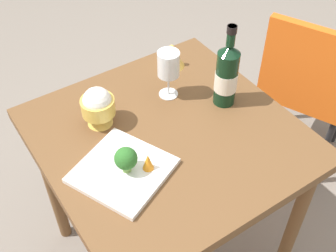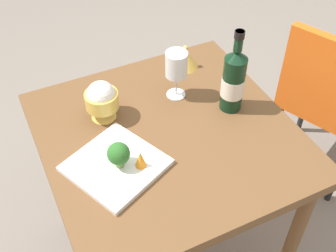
{
  "view_description": "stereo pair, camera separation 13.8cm",
  "coord_description": "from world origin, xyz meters",
  "px_view_note": "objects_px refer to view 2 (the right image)",
  "views": [
    {
      "loc": [
        0.54,
        0.82,
        1.75
      ],
      "look_at": [
        0.0,
        0.0,
        0.78
      ],
      "focal_mm": 46.12,
      "sensor_mm": 36.0,
      "label": 1
    },
    {
      "loc": [
        0.43,
        0.88,
        1.75
      ],
      "look_at": [
        0.0,
        0.0,
        0.78
      ],
      "focal_mm": 46.12,
      "sensor_mm": 36.0,
      "label": 2
    }
  ],
  "objects_px": {
    "serving_plate": "(116,165)",
    "wine_glass": "(176,65)",
    "chair_by_wall": "(329,96)",
    "rice_bowl_lid": "(185,58)",
    "carrot_garnish_left": "(141,159)",
    "wine_bottle": "(233,80)",
    "rice_bowl": "(102,100)",
    "broccoli_floret": "(119,154)"
  },
  "relations": [
    {
      "from": "serving_plate",
      "to": "wine_glass",
      "type": "bearing_deg",
      "value": -144.66
    },
    {
      "from": "wine_glass",
      "to": "chair_by_wall",
      "type": "bearing_deg",
      "value": 175.13
    },
    {
      "from": "chair_by_wall",
      "to": "rice_bowl_lid",
      "type": "distance_m",
      "value": 0.69
    },
    {
      "from": "carrot_garnish_left",
      "to": "wine_glass",
      "type": "bearing_deg",
      "value": -133.35
    },
    {
      "from": "wine_bottle",
      "to": "rice_bowl",
      "type": "height_order",
      "value": "wine_bottle"
    },
    {
      "from": "carrot_garnish_left",
      "to": "broccoli_floret",
      "type": "bearing_deg",
      "value": -26.59
    },
    {
      "from": "rice_bowl",
      "to": "serving_plate",
      "type": "bearing_deg",
      "value": 79.35
    },
    {
      "from": "wine_glass",
      "to": "serving_plate",
      "type": "bearing_deg",
      "value": 35.34
    },
    {
      "from": "wine_glass",
      "to": "rice_bowl_lid",
      "type": "bearing_deg",
      "value": -127.81
    },
    {
      "from": "wine_glass",
      "to": "rice_bowl_lid",
      "type": "relative_size",
      "value": 1.79
    },
    {
      "from": "chair_by_wall",
      "to": "serving_plate",
      "type": "bearing_deg",
      "value": -105.64
    },
    {
      "from": "rice_bowl",
      "to": "rice_bowl_lid",
      "type": "height_order",
      "value": "rice_bowl"
    },
    {
      "from": "wine_bottle",
      "to": "serving_plate",
      "type": "distance_m",
      "value": 0.47
    },
    {
      "from": "broccoli_floret",
      "to": "carrot_garnish_left",
      "type": "relative_size",
      "value": 1.49
    },
    {
      "from": "rice_bowl",
      "to": "broccoli_floret",
      "type": "xyz_separation_m",
      "value": [
        0.03,
        0.24,
        -0.01
      ]
    },
    {
      "from": "chair_by_wall",
      "to": "wine_glass",
      "type": "distance_m",
      "value": 0.8
    },
    {
      "from": "wine_glass",
      "to": "serving_plate",
      "type": "relative_size",
      "value": 0.54
    },
    {
      "from": "serving_plate",
      "to": "broccoli_floret",
      "type": "bearing_deg",
      "value": 126.74
    },
    {
      "from": "chair_by_wall",
      "to": "rice_bowl",
      "type": "height_order",
      "value": "rice_bowl"
    },
    {
      "from": "chair_by_wall",
      "to": "broccoli_floret",
      "type": "height_order",
      "value": "broccoli_floret"
    },
    {
      "from": "rice_bowl_lid",
      "to": "chair_by_wall",
      "type": "bearing_deg",
      "value": 162.11
    },
    {
      "from": "wine_bottle",
      "to": "rice_bowl",
      "type": "relative_size",
      "value": 2.13
    },
    {
      "from": "chair_by_wall",
      "to": "broccoli_floret",
      "type": "distance_m",
      "value": 1.07
    },
    {
      "from": "wine_glass",
      "to": "broccoli_floret",
      "type": "bearing_deg",
      "value": 37.58
    },
    {
      "from": "wine_bottle",
      "to": "broccoli_floret",
      "type": "xyz_separation_m",
      "value": [
        0.44,
        0.1,
        -0.05
      ]
    },
    {
      "from": "wine_glass",
      "to": "carrot_garnish_left",
      "type": "height_order",
      "value": "wine_glass"
    },
    {
      "from": "chair_by_wall",
      "to": "rice_bowl",
      "type": "distance_m",
      "value": 1.03
    },
    {
      "from": "broccoli_floret",
      "to": "carrot_garnish_left",
      "type": "height_order",
      "value": "broccoli_floret"
    },
    {
      "from": "serving_plate",
      "to": "carrot_garnish_left",
      "type": "height_order",
      "value": "carrot_garnish_left"
    },
    {
      "from": "rice_bowl",
      "to": "carrot_garnish_left",
      "type": "height_order",
      "value": "rice_bowl"
    },
    {
      "from": "wine_glass",
      "to": "broccoli_floret",
      "type": "height_order",
      "value": "wine_glass"
    },
    {
      "from": "rice_bowl_lid",
      "to": "broccoli_floret",
      "type": "bearing_deg",
      "value": 42.11
    },
    {
      "from": "chair_by_wall",
      "to": "serving_plate",
      "type": "xyz_separation_m",
      "value": [
        1.03,
        0.16,
        0.23
      ]
    },
    {
      "from": "wine_glass",
      "to": "broccoli_floret",
      "type": "relative_size",
      "value": 2.09
    },
    {
      "from": "broccoli_floret",
      "to": "rice_bowl",
      "type": "bearing_deg",
      "value": -98.04
    },
    {
      "from": "chair_by_wall",
      "to": "rice_bowl_lid",
      "type": "xyz_separation_m",
      "value": [
        0.61,
        -0.2,
        0.26
      ]
    },
    {
      "from": "chair_by_wall",
      "to": "rice_bowl",
      "type": "bearing_deg",
      "value": -118.33
    },
    {
      "from": "chair_by_wall",
      "to": "carrot_garnish_left",
      "type": "bearing_deg",
      "value": -102.75
    },
    {
      "from": "rice_bowl",
      "to": "chair_by_wall",
      "type": "bearing_deg",
      "value": 176.13
    },
    {
      "from": "serving_plate",
      "to": "broccoli_floret",
      "type": "relative_size",
      "value": 3.85
    },
    {
      "from": "chair_by_wall",
      "to": "wine_bottle",
      "type": "xyz_separation_m",
      "value": [
        0.58,
        0.08,
        0.34
      ]
    },
    {
      "from": "wine_glass",
      "to": "wine_bottle",
      "type": "bearing_deg",
      "value": 135.55
    }
  ]
}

